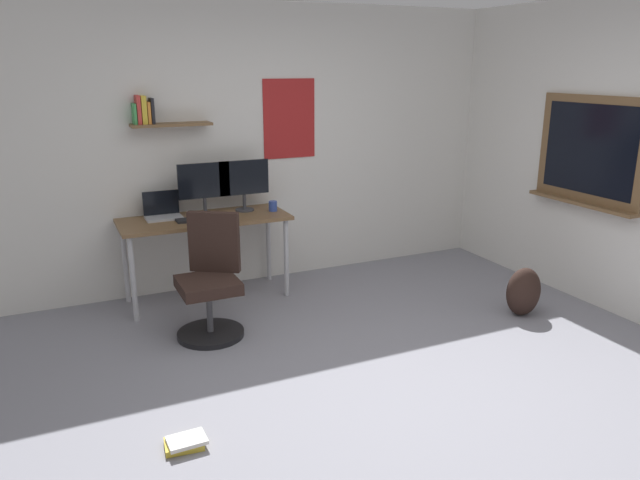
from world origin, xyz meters
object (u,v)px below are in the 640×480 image
monitor_secondary (244,182)px  computer_mouse (230,215)px  book_stack_on_floor (185,443)px  coffee_mug (273,206)px  laptop (163,212)px  monitor_primary (204,185)px  office_chair (211,284)px  backpack (523,292)px  keyboard (198,219)px  desk (205,226)px

monitor_secondary → computer_mouse: size_ratio=4.46×
monitor_secondary → book_stack_on_floor: size_ratio=1.99×
coffee_mug → laptop: bearing=170.2°
monitor_secondary → monitor_primary: bearing=180.0°
office_chair → monitor_secondary: bearing=55.9°
computer_mouse → laptop: bearing=158.1°
monitor_primary → monitor_secondary: bearing=0.0°
coffee_mug → book_stack_on_floor: size_ratio=0.39×
coffee_mug → office_chair: bearing=-138.1°
coffee_mug → book_stack_on_floor: coffee_mug is taller
book_stack_on_floor → laptop: bearing=80.9°
coffee_mug → backpack: 2.31m
monitor_primary → coffee_mug: (0.59, -0.12, -0.22)m
coffee_mug → book_stack_on_floor: (-1.32, -2.10, -0.77)m
office_chair → backpack: size_ratio=2.27×
keyboard → backpack: keyboard is taller
monitor_secondary → keyboard: 0.57m
desk → book_stack_on_floor: 2.33m
office_chair → book_stack_on_floor: size_ratio=4.07×
backpack → book_stack_on_floor: size_ratio=1.79×
desk → monitor_primary: 0.36m
monitor_primary → book_stack_on_floor: (-0.73, -2.22, -1.00)m
computer_mouse → coffee_mug: size_ratio=1.13×
laptop → monitor_secondary: monitor_secondary is taller
office_chair → monitor_secondary: monitor_secondary is taller
laptop → monitor_primary: 0.43m
monitor_primary → keyboard: bearing=-123.2°
desk → monitor_primary: monitor_primary is taller
monitor_primary → book_stack_on_floor: 2.54m
computer_mouse → backpack: size_ratio=0.25×
desk → backpack: bearing=-32.6°
office_chair → monitor_primary: size_ratio=2.05×
monitor_primary → monitor_secondary: 0.37m
book_stack_on_floor → keyboard: bearing=73.2°
backpack → book_stack_on_floor: (-3.01, -0.65, -0.18)m
monitor_primary → computer_mouse: size_ratio=4.46×
desk → book_stack_on_floor: (-0.69, -2.13, -0.65)m
keyboard → computer_mouse: 0.28m
keyboard → book_stack_on_floor: 2.27m
monitor_secondary → coffee_mug: bearing=-27.2°
office_chair → coffee_mug: office_chair is taller
book_stack_on_floor → monitor_primary: bearing=71.8°
monitor_primary → backpack: monitor_primary is taller
backpack → book_stack_on_floor: 3.08m
desk → monitor_secondary: bearing=13.2°
monitor_secondary → backpack: size_ratio=1.11×
backpack → desk: bearing=147.4°
monitor_primary → keyboard: size_ratio=1.25×
laptop → keyboard: bearing=-40.1°
desk → coffee_mug: bearing=-2.1°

